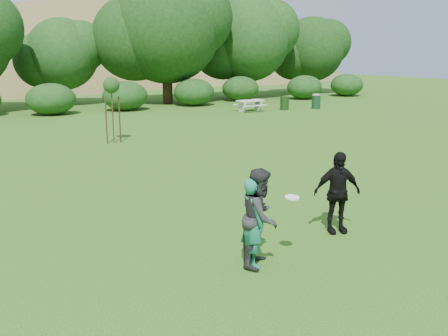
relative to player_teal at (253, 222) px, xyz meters
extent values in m
plane|color=#19470C|center=(1.23, 0.06, -0.84)|extent=(120.00, 120.00, 0.00)
imported|color=#19725B|center=(0.00, 0.00, 0.00)|extent=(0.48, 0.66, 1.68)
imported|color=#28292B|center=(0.15, -0.03, 0.08)|extent=(1.13, 1.11, 1.84)
imported|color=black|center=(2.56, 0.51, 0.06)|extent=(1.15, 0.78, 1.81)
cylinder|color=#193814|center=(16.26, 20.01, -0.39)|extent=(0.60, 0.60, 0.90)
cylinder|color=white|center=(0.70, -0.26, 0.43)|extent=(0.27, 0.27, 0.05)
cylinder|color=#3C2417|center=(2.02, 13.71, 0.41)|extent=(0.05, 0.05, 2.50)
sphere|color=#204418|center=(2.02, 13.71, 1.66)|extent=(0.70, 0.70, 0.70)
cylinder|color=#3B2317|center=(1.72, 13.71, 0.16)|extent=(0.06, 0.06, 2.00)
cylinder|color=#352014|center=(2.32, 13.71, 0.16)|extent=(0.06, 0.06, 2.00)
cube|color=beige|center=(13.70, 20.41, -0.12)|extent=(1.80, 0.75, 0.08)
cube|color=#B6B6AA|center=(13.05, 20.41, -0.50)|extent=(0.10, 0.70, 0.68)
cube|color=#B3B3A7|center=(14.35, 20.41, -0.50)|extent=(0.10, 0.70, 0.68)
cube|color=#B5B5A7|center=(13.70, 19.81, -0.40)|extent=(1.80, 0.28, 0.06)
cube|color=silver|center=(13.70, 21.01, -0.40)|extent=(1.80, 0.28, 0.06)
cylinder|color=#153B21|center=(18.59, 19.43, -0.39)|extent=(0.60, 0.60, 0.90)
ellipsoid|color=gray|center=(18.59, 19.43, 0.11)|extent=(0.60, 0.60, 0.20)
ellipsoid|color=olive|center=(21.23, 72.06, -15.14)|extent=(100.00, 64.00, 52.00)
ellipsoid|color=olive|center=(31.23, 60.06, -7.44)|extent=(60.00, 44.00, 24.00)
cylinder|color=#3A2616|center=(4.23, 31.06, 0.30)|extent=(0.60, 0.60, 2.27)
sphere|color=#194214|center=(4.23, 31.06, 2.88)|extent=(5.22, 5.22, 5.22)
cylinder|color=#3A2616|center=(11.23, 28.06, 0.82)|extent=(0.76, 0.76, 3.32)
sphere|color=#194214|center=(11.23, 28.06, 4.73)|extent=(8.12, 8.12, 8.12)
cylinder|color=#3A2616|center=(19.23, 29.06, 0.65)|extent=(0.71, 0.71, 2.97)
sphere|color=#194214|center=(19.23, 29.06, 4.12)|extent=(7.19, 7.19, 7.19)
cylinder|color=#3A2616|center=(27.23, 30.06, 0.39)|extent=(0.62, 0.62, 2.45)
sphere|color=#194214|center=(27.23, 30.06, 3.27)|extent=(6.03, 6.03, 6.03)
camera|label=1|loc=(-4.93, -7.17, 3.05)|focal=40.00mm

